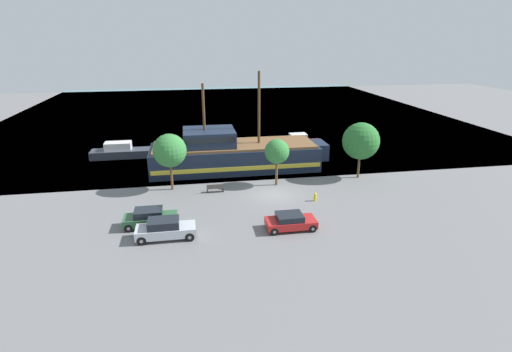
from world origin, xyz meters
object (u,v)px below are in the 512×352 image
object	(u,v)px
moored_boat_dockside	(300,143)
parked_car_curb_rear	(150,218)
moored_boat_outer	(123,152)
parked_car_curb_mid	(165,229)
parked_car_curb_front	(290,221)
pirate_ship	(233,154)
bench_promenade_east	(215,188)
fire_hydrant	(315,197)

from	to	relation	value
moored_boat_dockside	parked_car_curb_rear	size ratio (longest dim) A/B	1.32
moored_boat_outer	parked_car_curb_mid	bearing A→B (deg)	-74.79
moored_boat_dockside	parked_car_curb_front	xyz separation A→B (m)	(-7.23, -22.85, -0.08)
pirate_ship	moored_boat_outer	xyz separation A→B (m)	(-12.88, 6.78, -1.01)
moored_boat_dockside	parked_car_curb_mid	size ratio (longest dim) A/B	1.26
parked_car_curb_rear	bench_promenade_east	distance (m)	8.43
moored_boat_dockside	bench_promenade_east	world-z (taller)	moored_boat_dockside
pirate_ship	parked_car_curb_front	xyz separation A→B (m)	(2.63, -15.57, -1.09)
fire_hydrant	parked_car_curb_mid	bearing A→B (deg)	-159.38
moored_boat_outer	parked_car_curb_rear	size ratio (longest dim) A/B	1.88
pirate_ship	bench_promenade_east	size ratio (longest dim) A/B	12.14
moored_boat_dockside	moored_boat_outer	size ratio (longest dim) A/B	0.70
moored_boat_dockside	parked_car_curb_front	world-z (taller)	moored_boat_dockside
pirate_ship	parked_car_curb_rear	xyz separation A→B (m)	(-8.09, -13.23, -1.01)
pirate_ship	moored_boat_dockside	bearing A→B (deg)	36.42
parked_car_curb_front	bench_promenade_east	xyz separation A→B (m)	(-5.16, 8.66, -0.20)
parked_car_curb_front	bench_promenade_east	distance (m)	10.08
moored_boat_dockside	parked_car_curb_rear	bearing A→B (deg)	-131.20
moored_boat_outer	parked_car_curb_rear	distance (m)	20.58
parked_car_curb_mid	fire_hydrant	bearing A→B (deg)	20.62
parked_car_curb_front	fire_hydrant	world-z (taller)	parked_car_curb_front
fire_hydrant	bench_promenade_east	bearing A→B (deg)	157.45
moored_boat_outer	bench_promenade_east	size ratio (longest dim) A/B	4.79
pirate_ship	parked_car_curb_front	size ratio (longest dim) A/B	5.12
parked_car_curb_rear	fire_hydrant	xyz separation A→B (m)	(14.33, 2.69, -0.30)
moored_boat_outer	fire_hydrant	bearing A→B (deg)	-42.18
parked_car_curb_mid	fire_hydrant	distance (m)	13.97
pirate_ship	moored_boat_dockside	size ratio (longest dim) A/B	3.61
parked_car_curb_front	parked_car_curb_mid	xyz separation A→B (m)	(-9.47, 0.10, 0.12)
pirate_ship	moored_boat_outer	distance (m)	14.59
pirate_ship	parked_car_curb_mid	size ratio (longest dim) A/B	4.53
moored_boat_dockside	parked_car_curb_mid	world-z (taller)	moored_boat_dockside
moored_boat_dockside	bench_promenade_east	bearing A→B (deg)	-131.14
parked_car_curb_front	parked_car_curb_rear	size ratio (longest dim) A/B	0.93
bench_promenade_east	moored_boat_outer	bearing A→B (deg)	127.10
moored_boat_dockside	parked_car_curb_mid	xyz separation A→B (m)	(-16.70, -22.74, 0.03)
moored_boat_dockside	parked_car_curb_mid	distance (m)	28.21
fire_hydrant	bench_promenade_east	size ratio (longest dim) A/B	0.47
bench_promenade_east	parked_car_curb_front	bearing A→B (deg)	-59.21
pirate_ship	fire_hydrant	bearing A→B (deg)	-59.40
pirate_ship	parked_car_curb_front	bearing A→B (deg)	-80.41
moored_boat_outer	parked_car_curb_front	bearing A→B (deg)	-55.23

